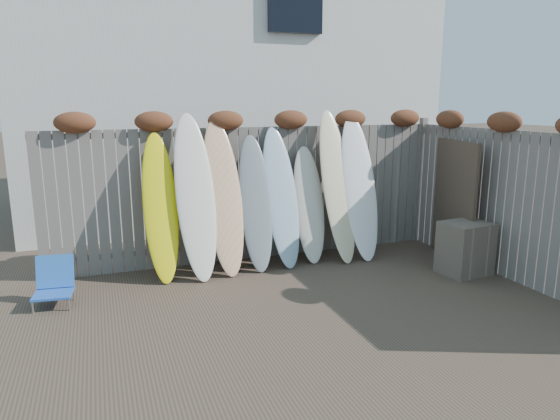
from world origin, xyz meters
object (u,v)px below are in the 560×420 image
object	(u,v)px
beach_chair	(54,283)
surfboard_0	(160,207)
lattice_panel	(454,201)
wooden_crate	(465,248)

from	to	relation	value
beach_chair	surfboard_0	xyz separation A→B (m)	(1.34, 0.48, 0.72)
beach_chair	lattice_panel	bearing A→B (deg)	-2.00
wooden_crate	beach_chair	bearing A→B (deg)	171.28
lattice_panel	surfboard_0	xyz separation A→B (m)	(-4.24, 0.68, 0.08)
wooden_crate	lattice_panel	size ratio (longest dim) A/B	0.41
beach_chair	lattice_panel	xyz separation A→B (m)	(5.58, -0.19, 0.64)
beach_chair	wooden_crate	xyz separation A→B (m)	(5.31, -0.82, 0.10)
surfboard_0	lattice_panel	bearing A→B (deg)	-8.90
wooden_crate	surfboard_0	bearing A→B (deg)	161.95
beach_chair	surfboard_0	size ratio (longest dim) A/B	0.28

